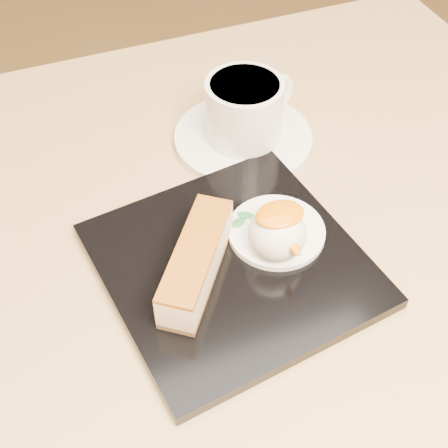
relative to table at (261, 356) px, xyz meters
name	(u,v)px	position (x,y,z in m)	size (l,w,h in m)	color
table	(261,356)	(0.00, 0.00, 0.00)	(0.80, 0.80, 0.72)	black
dessert_plate	(232,265)	(-0.03, 0.01, 0.16)	(0.22, 0.22, 0.01)	black
cheesecake	(196,262)	(-0.07, 0.01, 0.19)	(0.10, 0.12, 0.04)	brown
cream_smear	(276,231)	(0.02, 0.03, 0.17)	(0.09, 0.09, 0.01)	white
ice_cream_scoop	(277,233)	(0.01, 0.01, 0.19)	(0.05, 0.05, 0.05)	white
mango_sauce	(280,214)	(0.01, 0.01, 0.21)	(0.04, 0.03, 0.01)	orange
mint_sprig	(237,219)	(-0.01, 0.05, 0.17)	(0.03, 0.02, 0.00)	#297E39
saucer	(243,138)	(0.05, 0.17, 0.16)	(0.15, 0.15, 0.01)	white
coffee_cup	(246,108)	(0.05, 0.17, 0.20)	(0.11, 0.08, 0.07)	white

